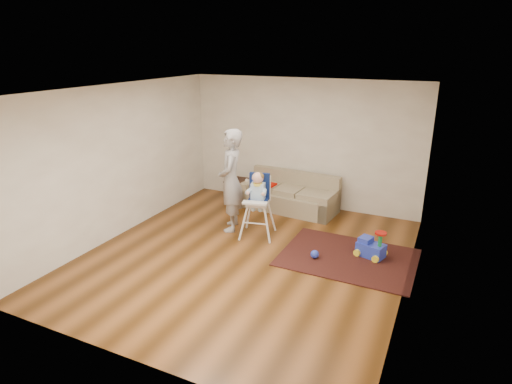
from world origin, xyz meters
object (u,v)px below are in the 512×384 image
at_px(ride_on_toy, 371,243).
at_px(toy_ball, 315,254).
at_px(side_table, 238,190).
at_px(high_chair, 258,205).
at_px(sofa, 289,192).
at_px(adult, 231,181).

distance_m(ride_on_toy, toy_ball, 0.95).
bearing_deg(side_table, high_chair, -52.10).
xyz_separation_m(toy_ball, high_chair, (-1.23, 0.45, 0.50)).
height_order(ride_on_toy, high_chair, high_chair).
xyz_separation_m(sofa, high_chair, (-0.05, -1.47, 0.20)).
xyz_separation_m(toy_ball, adult, (-1.81, 0.53, 0.87)).
distance_m(sofa, ride_on_toy, 2.47).
bearing_deg(sofa, adult, -109.51).
xyz_separation_m(side_table, high_chair, (1.20, -1.55, 0.35)).
bearing_deg(side_table, adult, -67.01).
relative_size(side_table, adult, 0.25).
bearing_deg(sofa, toy_ball, -53.47).
relative_size(sofa, ride_on_toy, 4.33).
height_order(sofa, side_table, sofa).
relative_size(side_table, high_chair, 0.39).
bearing_deg(side_table, toy_ball, -39.35).
distance_m(side_table, high_chair, 1.99).
height_order(sofa, ride_on_toy, sofa).
relative_size(side_table, ride_on_toy, 1.01).
height_order(ride_on_toy, adult, adult).
bearing_deg(high_chair, ride_on_toy, -12.38).
height_order(side_table, ride_on_toy, ride_on_toy).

